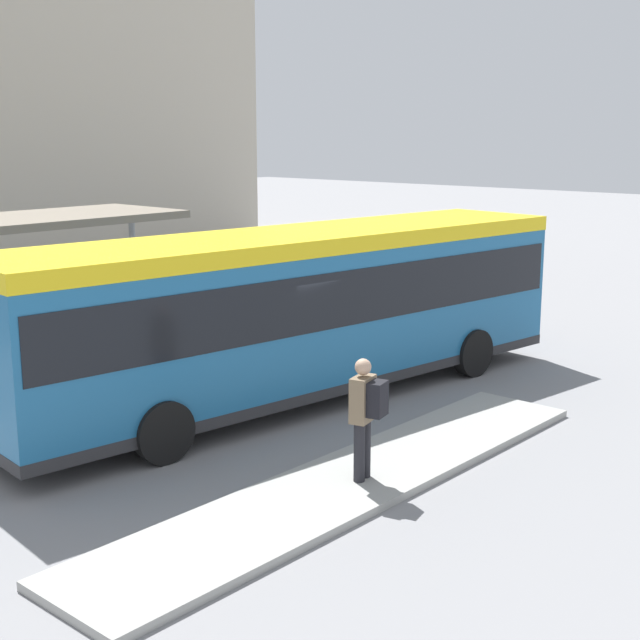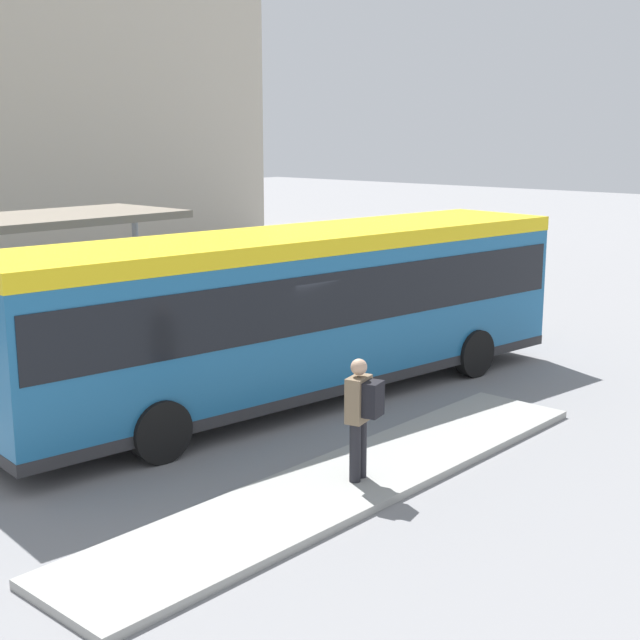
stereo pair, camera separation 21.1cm
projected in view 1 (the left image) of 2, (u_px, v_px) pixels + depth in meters
name	position (u px, v px, depth m)	size (l,w,h in m)	color
ground_plane	(299.00, 398.00, 17.25)	(120.00, 120.00, 0.00)	gray
curb_island	(356.00, 480.00, 13.07)	(9.90, 1.80, 0.12)	#9E9E99
city_bus	(299.00, 303.00, 16.87)	(12.46, 3.99, 3.23)	#1E6093
pedestrian_waiting	(366.00, 411.00, 12.72)	(0.49, 0.53, 1.80)	#232328
bicycle_black	(375.00, 288.00, 27.11)	(0.48, 1.77, 0.77)	black
bicycle_red	(357.00, 286.00, 27.65)	(0.48, 1.58, 0.68)	black
station_shelter	(1.00, 225.00, 19.67)	(8.29, 3.06, 3.18)	#706656
potted_planter_near_shelter	(16.00, 355.00, 17.93)	(0.71, 0.71, 1.24)	slate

